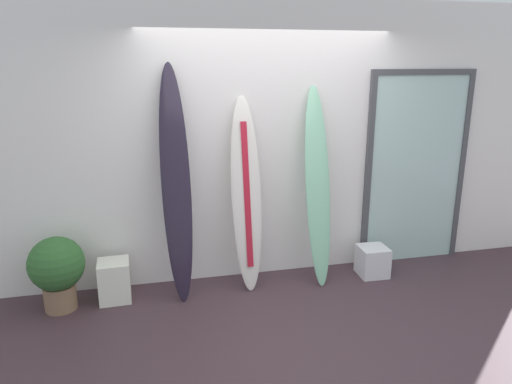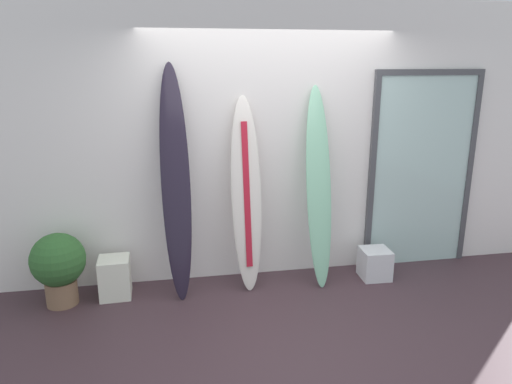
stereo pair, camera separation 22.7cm
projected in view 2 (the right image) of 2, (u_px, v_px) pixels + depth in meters
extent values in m
cube|color=#402C32|center=(297.00, 334.00, 3.97)|extent=(8.00, 8.00, 0.04)
cube|color=white|center=(267.00, 143.00, 4.83)|extent=(7.20, 0.20, 2.80)
ellipsoid|color=#241C2C|center=(176.00, 183.00, 4.39)|extent=(0.30, 0.50, 2.21)
cone|color=black|center=(180.00, 278.00, 4.50)|extent=(0.07, 0.09, 0.11)
ellipsoid|color=silver|center=(246.00, 195.00, 4.58)|extent=(0.31, 0.42, 1.90)
cube|color=red|center=(247.00, 195.00, 4.55)|extent=(0.07, 0.27, 1.39)
cone|color=black|center=(248.00, 272.00, 4.70)|extent=(0.07, 0.09, 0.11)
ellipsoid|color=#8BCDA8|center=(319.00, 187.00, 4.67)|extent=(0.26, 0.50, 1.99)
cone|color=black|center=(320.00, 269.00, 4.76)|extent=(0.07, 0.09, 0.11)
cube|color=silver|center=(375.00, 264.00, 4.93)|extent=(0.30, 0.30, 0.31)
cube|color=white|center=(115.00, 277.00, 4.52)|extent=(0.30, 0.30, 0.39)
cube|color=silver|center=(421.00, 173.00, 5.10)|extent=(1.08, 0.02, 2.07)
cube|color=#47474C|center=(372.00, 175.00, 5.00)|extent=(0.06, 0.06, 2.07)
cube|color=#47474C|center=(469.00, 171.00, 5.20)|extent=(0.06, 0.06, 2.07)
cube|color=#47474C|center=(431.00, 72.00, 4.81)|extent=(1.20, 0.06, 0.06)
cylinder|color=#89654B|center=(62.00, 292.00, 4.40)|extent=(0.29, 0.29, 0.24)
sphere|color=#30622D|center=(58.00, 260.00, 4.31)|extent=(0.49, 0.49, 0.49)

